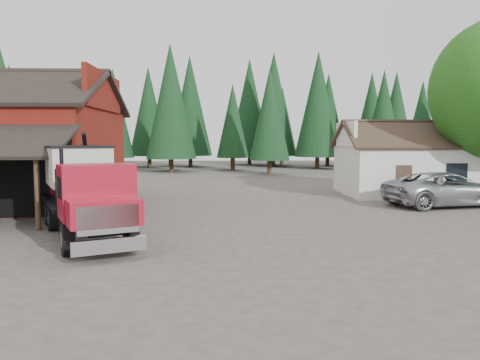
{
  "coord_description": "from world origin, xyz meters",
  "views": [
    {
      "loc": [
        1.35,
        -15.63,
        3.44
      ],
      "look_at": [
        2.07,
        3.12,
        1.8
      ],
      "focal_mm": 35.0,
      "sensor_mm": 36.0,
      "label": 1
    }
  ],
  "objects": [
    {
      "name": "ground",
      "position": [
        0.0,
        0.0,
        0.0
      ],
      "size": [
        120.0,
        120.0,
        0.0
      ],
      "primitive_type": "plane",
      "color": "#493F3A",
      "rests_on": "ground"
    },
    {
      "name": "farmhouse",
      "position": [
        13.0,
        13.0,
        1.67
      ],
      "size": [
        8.6,
        6.42,
        4.65
      ],
      "color": "silver",
      "rests_on": "ground"
    },
    {
      "name": "conifer_backdrop",
      "position": [
        0.0,
        42.0,
        0.0
      ],
      "size": [
        76.0,
        16.0,
        16.0
      ],
      "primitive_type": null,
      "color": "black",
      "rests_on": "ground"
    },
    {
      "name": "near_pine_b",
      "position": [
        6.0,
        30.0,
        5.89
      ],
      "size": [
        3.96,
        3.96,
        10.4
      ],
      "color": "#382619",
      "rests_on": "ground"
    },
    {
      "name": "near_pine_c",
      "position": [
        22.0,
        26.0,
        6.89
      ],
      "size": [
        4.84,
        4.84,
        12.4
      ],
      "color": "#382619",
      "rests_on": "ground"
    },
    {
      "name": "near_pine_d",
      "position": [
        -4.0,
        34.0,
        7.39
      ],
      "size": [
        5.28,
        5.28,
        13.4
      ],
      "color": "#382619",
      "rests_on": "ground"
    },
    {
      "name": "feed_truck",
      "position": [
        -3.5,
        0.99,
        1.73
      ],
      "size": [
        5.44,
        8.37,
        3.71
      ],
      "rotation": [
        0.0,
        0.0,
        0.43
      ],
      "color": "black",
      "rests_on": "ground"
    },
    {
      "name": "silver_car",
      "position": [
        12.88,
        7.8,
        0.88
      ],
      "size": [
        6.79,
        4.09,
        1.76
      ],
      "primitive_type": "imported",
      "rotation": [
        0.0,
        0.0,
        1.76
      ],
      "color": "#A7AAAE",
      "rests_on": "ground"
    }
  ]
}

